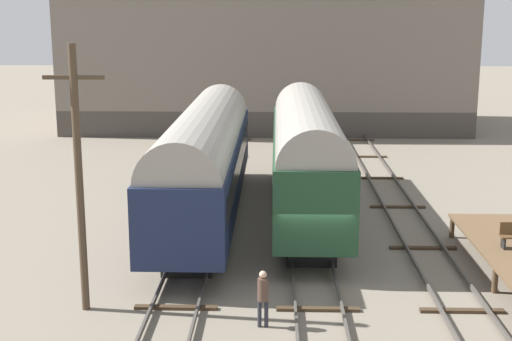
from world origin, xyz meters
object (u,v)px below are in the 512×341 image
at_px(train_car_green, 306,151).
at_px(utility_pole, 79,176).
at_px(person_worker, 263,293).
at_px(train_car_navy, 205,155).

height_order(train_car_green, utility_pole, utility_pole).
distance_m(train_car_green, person_worker, 11.87).
distance_m(person_worker, utility_pole, 6.51).
height_order(person_worker, utility_pole, utility_pole).
distance_m(train_car_navy, person_worker, 11.55).
bearing_deg(train_car_navy, utility_pole, -105.81).
xyz_separation_m(train_car_navy, train_car_green, (4.44, 0.52, 0.12)).
relative_size(person_worker, utility_pole, 0.21).
distance_m(train_car_green, utility_pole, 12.77).
xyz_separation_m(train_car_green, person_worker, (-1.70, -11.58, -1.98)).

